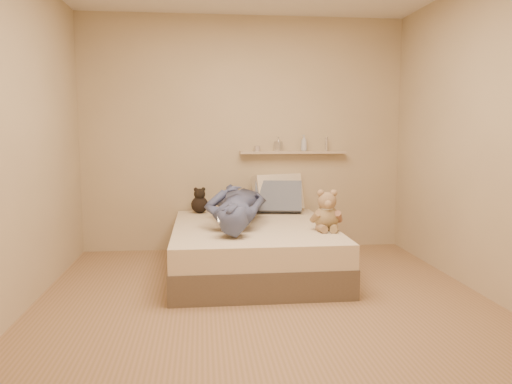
{
  "coord_description": "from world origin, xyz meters",
  "views": [
    {
      "loc": [
        -0.48,
        -3.71,
        1.33
      ],
      "look_at": [
        0.0,
        0.65,
        0.8
      ],
      "focal_mm": 35.0,
      "sensor_mm": 36.0,
      "label": 1
    }
  ],
  "objects": [
    {
      "name": "game_console",
      "position": [
        -0.26,
        0.36,
        0.62
      ],
      "size": [
        0.19,
        0.09,
        0.06
      ],
      "color": "silver",
      "rests_on": "bed"
    },
    {
      "name": "shelf_bottles",
      "position": [
        0.52,
        1.84,
        1.19
      ],
      "size": [
        0.84,
        0.1,
        0.18
      ],
      "color": "#B4A49A",
      "rests_on": "wall_shelf"
    },
    {
      "name": "bed",
      "position": [
        0.0,
        0.93,
        0.22
      ],
      "size": [
        1.5,
        1.9,
        0.45
      ],
      "color": "brown",
      "rests_on": "floor"
    },
    {
      "name": "person",
      "position": [
        -0.15,
        1.03,
        0.64
      ],
      "size": [
        0.78,
        1.62,
        0.37
      ],
      "primitive_type": "imported",
      "rotation": [
        0.0,
        0.0,
        3.0
      ],
      "color": "#424868",
      "rests_on": "bed"
    },
    {
      "name": "room",
      "position": [
        0.0,
        0.0,
        1.3
      ],
      "size": [
        3.8,
        3.8,
        3.8
      ],
      "color": "#976E4E",
      "rests_on": "ground"
    },
    {
      "name": "teddy_bear",
      "position": [
        0.63,
        0.6,
        0.6
      ],
      "size": [
        0.31,
        0.3,
        0.37
      ],
      "color": "#9C8255",
      "rests_on": "bed"
    },
    {
      "name": "pillow_cream",
      "position": [
        0.37,
        1.76,
        0.65
      ],
      "size": [
        0.6,
        0.43,
        0.43
      ],
      "primitive_type": "cube",
      "rotation": [
        -0.26,
        0.0,
        0.34
      ],
      "color": "beige",
      "rests_on": "bed"
    },
    {
      "name": "pillow_grey",
      "position": [
        0.35,
        1.62,
        0.62
      ],
      "size": [
        0.54,
        0.34,
        0.37
      ],
      "primitive_type": "cube",
      "rotation": [
        -0.44,
        0.0,
        -0.16
      ],
      "color": "slate",
      "rests_on": "bed"
    },
    {
      "name": "dark_plush",
      "position": [
        -0.5,
        1.69,
        0.57
      ],
      "size": [
        0.18,
        0.18,
        0.28
      ],
      "color": "black",
      "rests_on": "bed"
    },
    {
      "name": "wall_shelf",
      "position": [
        0.55,
        1.84,
        1.1
      ],
      "size": [
        1.2,
        0.12,
        0.03
      ],
      "primitive_type": "cube",
      "color": "tan",
      "rests_on": "wall_back"
    }
  ]
}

